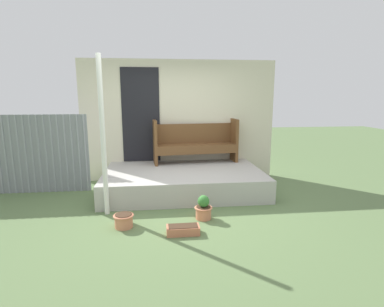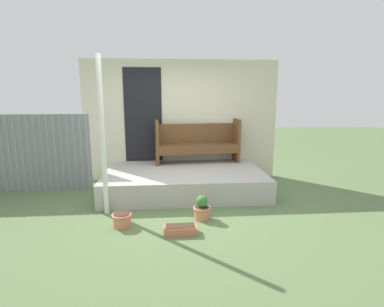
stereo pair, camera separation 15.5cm
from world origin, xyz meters
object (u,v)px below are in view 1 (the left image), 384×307
Objects in this scene: bench at (195,141)px; planter_box_rect at (183,230)px; flower_pot_left at (124,220)px; flower_pot_middle at (203,209)px; support_post at (103,137)px.

bench is 2.72m from planter_box_rect.
flower_pot_middle reaches higher than flower_pot_left.
bench is at bearing 79.11° from planter_box_rect.
bench reaches higher than flower_pot_middle.
support_post is 1.35× the size of bench.
support_post is at bearing 143.49° from planter_box_rect.
bench is at bearing 86.22° from flower_pot_middle.
bench is 4.90× the size of flower_pot_middle.
support_post is at bearing 166.21° from flower_pot_middle.
planter_box_rect is (1.14, -0.84, -1.17)m from support_post.
flower_pot_left reaches higher than planter_box_rect.
bench is 6.20× the size of flower_pot_left.
flower_pot_left is at bearing -171.72° from flower_pot_middle.
support_post is 2.38m from bench.
flower_pot_left is 1.19m from flower_pot_middle.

